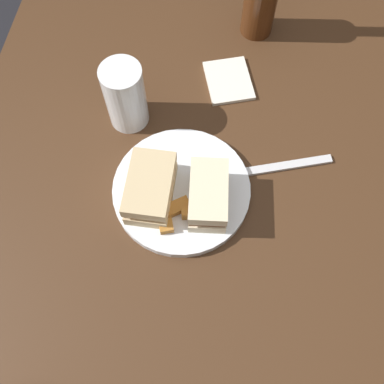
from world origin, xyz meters
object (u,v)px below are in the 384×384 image
(pint_glass, at_px, (126,99))
(napkin, at_px, (229,81))
(sandwich_half_right, at_px, (208,194))
(fork, at_px, (286,166))
(sandwich_half_left, at_px, (151,187))
(plate, at_px, (182,190))

(pint_glass, distance_m, napkin, 0.23)
(sandwich_half_right, bearing_deg, pint_glass, 46.46)
(sandwich_half_right, xyz_separation_m, fork, (0.10, -0.14, -0.05))
(sandwich_half_left, distance_m, napkin, 0.31)
(plate, xyz_separation_m, sandwich_half_right, (-0.02, -0.05, 0.04))
(fork, bearing_deg, pint_glass, 149.76)
(sandwich_half_right, relative_size, fork, 0.68)
(sandwich_half_right, bearing_deg, sandwich_half_left, 89.92)
(plate, relative_size, napkin, 2.30)
(plate, height_order, pint_glass, pint_glass)
(plate, height_order, sandwich_half_right, sandwich_half_right)
(sandwich_half_left, xyz_separation_m, pint_glass, (0.17, 0.08, 0.01))
(sandwich_half_left, xyz_separation_m, sandwich_half_right, (-0.00, -0.10, 0.00))
(sandwich_half_left, relative_size, sandwich_half_right, 1.01)
(plate, distance_m, fork, 0.21)
(plate, distance_m, pint_glass, 0.20)
(napkin, relative_size, fork, 0.61)
(sandwich_half_right, bearing_deg, napkin, -2.04)
(plate, distance_m, sandwich_half_left, 0.07)
(pint_glass, xyz_separation_m, fork, (-0.07, -0.32, -0.06))
(sandwich_half_right, xyz_separation_m, pint_glass, (0.17, 0.18, 0.01))
(sandwich_half_left, relative_size, fork, 0.69)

